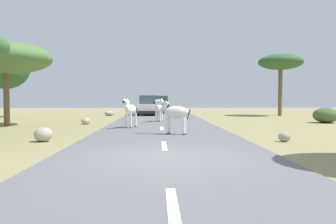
# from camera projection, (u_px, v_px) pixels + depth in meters

# --- Properties ---
(ground_plane) EXTENTS (90.00, 90.00, 0.00)m
(ground_plane) POSITION_uv_depth(u_px,v_px,m) (166.00, 159.00, 8.52)
(ground_plane) COLOR #8E8456
(road) EXTENTS (6.00, 64.00, 0.05)m
(road) POSITION_uv_depth(u_px,v_px,m) (166.00, 158.00, 8.52)
(road) COLOR slate
(road) RESTS_ON ground_plane
(lane_markings) EXTENTS (0.16, 56.00, 0.01)m
(lane_markings) POSITION_uv_depth(u_px,v_px,m) (167.00, 165.00, 7.52)
(lane_markings) COLOR silver
(lane_markings) RESTS_ON road
(zebra_0) EXTENTS (0.59, 1.52, 1.45)m
(zebra_0) POSITION_uv_depth(u_px,v_px,m) (159.00, 108.00, 21.25)
(zebra_0) COLOR silver
(zebra_0) RESTS_ON road
(zebra_2) EXTENTS (0.73, 1.57, 1.52)m
(zebra_2) POSITION_uv_depth(u_px,v_px,m) (130.00, 110.00, 16.91)
(zebra_2) COLOR silver
(zebra_2) RESTS_ON road
(zebra_3) EXTENTS (1.56, 0.74, 1.52)m
(zebra_3) POSITION_uv_depth(u_px,v_px,m) (174.00, 113.00, 13.83)
(zebra_3) COLOR silver
(zebra_3) RESTS_ON road
(car_0) EXTENTS (2.12, 4.39, 1.74)m
(car_0) POSITION_uv_depth(u_px,v_px,m) (149.00, 106.00, 30.04)
(car_0) COLOR white
(car_0) RESTS_ON road
(car_1) EXTENTS (2.08, 4.37, 1.74)m
(car_1) POSITION_uv_depth(u_px,v_px,m) (160.00, 105.00, 35.20)
(car_1) COLOR #476B38
(car_1) RESTS_ON road
(tree_0) EXTENTS (3.83, 3.83, 5.38)m
(tree_0) POSITION_uv_depth(u_px,v_px,m) (281.00, 63.00, 29.03)
(tree_0) COLOR brown
(tree_0) RESTS_ON ground_plane
(tree_1) EXTENTS (3.90, 3.90, 6.18)m
(tree_1) POSITION_uv_depth(u_px,v_px,m) (5.00, 65.00, 26.73)
(tree_1) COLOR brown
(tree_1) RESTS_ON ground_plane
(tree_4) EXTENTS (4.97, 4.97, 4.64)m
(tree_4) POSITION_uv_depth(u_px,v_px,m) (6.00, 58.00, 18.35)
(tree_4) COLOR brown
(tree_4) RESTS_ON ground_plane
(bush_0) EXTENTS (1.60, 1.44, 0.96)m
(bush_0) POSITION_uv_depth(u_px,v_px,m) (326.00, 115.00, 20.90)
(bush_0) COLOR #425B2D
(bush_0) RESTS_ON ground_plane
(rock_0) EXTENTS (0.84, 0.76, 0.43)m
(rock_0) POSITION_uv_depth(u_px,v_px,m) (109.00, 113.00, 29.56)
(rock_0) COLOR #A89E8C
(rock_0) RESTS_ON ground_plane
(rock_2) EXTENTS (0.52, 0.49, 0.39)m
(rock_2) POSITION_uv_depth(u_px,v_px,m) (86.00, 121.00, 19.71)
(rock_2) COLOR #A89E8C
(rock_2) RESTS_ON ground_plane
(rock_3) EXTENTS (0.65, 0.63, 0.52)m
(rock_3) POSITION_uv_depth(u_px,v_px,m) (43.00, 134.00, 11.89)
(rock_3) COLOR #A89E8C
(rock_3) RESTS_ON ground_plane
(rock_4) EXTENTS (0.44, 0.35, 0.34)m
(rock_4) POSITION_uv_depth(u_px,v_px,m) (284.00, 137.00, 11.86)
(rock_4) COLOR gray
(rock_4) RESTS_ON ground_plane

